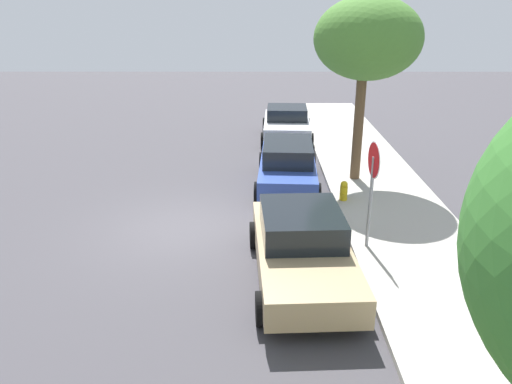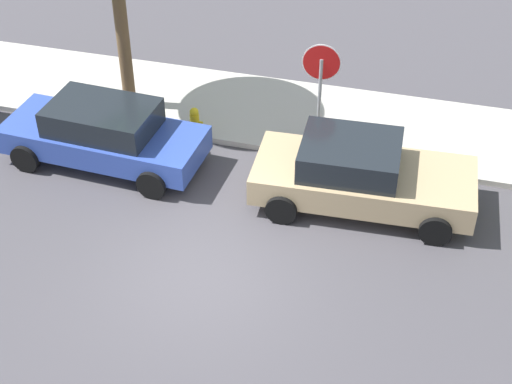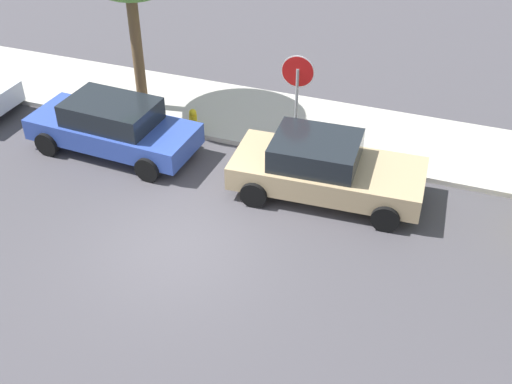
{
  "view_description": "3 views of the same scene",
  "coord_description": "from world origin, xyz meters",
  "px_view_note": "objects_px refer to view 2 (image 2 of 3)",
  "views": [
    {
      "loc": [
        11.79,
        1.92,
        5.58
      ],
      "look_at": [
        0.11,
        1.9,
        1.05
      ],
      "focal_mm": 35.0,
      "sensor_mm": 36.0,
      "label": 1
    },
    {
      "loc": [
        3.75,
        -10.0,
        10.2
      ],
      "look_at": [
        0.8,
        0.94,
        1.39
      ],
      "focal_mm": 55.0,
      "sensor_mm": 36.0,
      "label": 2
    },
    {
      "loc": [
        5.15,
        -9.35,
        9.11
      ],
      "look_at": [
        1.31,
        1.33,
        0.81
      ],
      "focal_mm": 45.0,
      "sensor_mm": 36.0,
      "label": 3
    }
  ],
  "objects_px": {
    "stop_sign": "(321,79)",
    "fire_hydrant": "(195,121)",
    "parked_car_blue": "(104,133)",
    "parked_car_tan": "(360,174)"
  },
  "relations": [
    {
      "from": "parked_car_blue",
      "to": "fire_hydrant",
      "type": "relative_size",
      "value": 6.29
    },
    {
      "from": "fire_hydrant",
      "to": "parked_car_tan",
      "type": "bearing_deg",
      "value": -20.88
    },
    {
      "from": "parked_car_tan",
      "to": "fire_hydrant",
      "type": "relative_size",
      "value": 6.36
    },
    {
      "from": "stop_sign",
      "to": "fire_hydrant",
      "type": "xyz_separation_m",
      "value": [
        -2.87,
        -0.08,
        -1.5
      ]
    },
    {
      "from": "parked_car_blue",
      "to": "fire_hydrant",
      "type": "xyz_separation_m",
      "value": [
        1.55,
        1.54,
        -0.38
      ]
    },
    {
      "from": "parked_car_blue",
      "to": "fire_hydrant",
      "type": "height_order",
      "value": "parked_car_blue"
    },
    {
      "from": "stop_sign",
      "to": "parked_car_tan",
      "type": "distance_m",
      "value": 2.32
    },
    {
      "from": "parked_car_tan",
      "to": "fire_hydrant",
      "type": "bearing_deg",
      "value": 159.12
    },
    {
      "from": "parked_car_tan",
      "to": "fire_hydrant",
      "type": "distance_m",
      "value": 4.38
    },
    {
      "from": "stop_sign",
      "to": "parked_car_blue",
      "type": "xyz_separation_m",
      "value": [
        -4.43,
        -1.62,
        -1.12
      ]
    }
  ]
}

